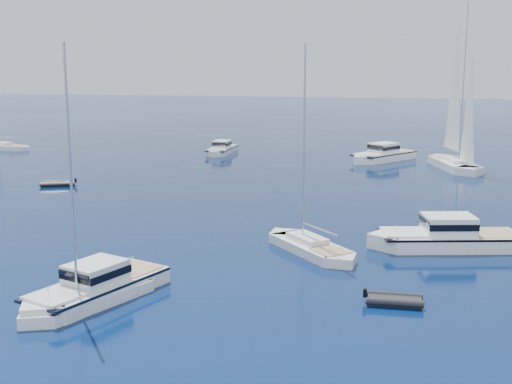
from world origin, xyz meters
TOP-DOWN VIEW (x-y plane):
  - ground at (0.00, 0.00)m, footprint 400.00×400.00m
  - motor_cruiser_left at (-7.30, 1.60)m, footprint 6.46×10.47m
  - motor_cruiser_centre at (11.85, 16.09)m, footprint 11.71×5.91m
  - motor_cruiser_distant at (6.50, 56.22)m, footprint 9.42×10.98m
  - motor_cruiser_horizon at (-15.37, 58.30)m, footprint 2.88×8.89m
  - sailboat_fore at (-7.15, 1.07)m, footprint 6.16×9.81m
  - sailboat_mid_r at (2.94, 13.19)m, footprint 8.33×9.04m
  - sailboat_sails_r at (15.12, 51.89)m, footprint 7.05×13.92m
  - sailboat_far_l at (-47.32, 55.94)m, footprint 9.95×4.07m
  - tender_grey_near at (8.61, 4.36)m, footprint 3.16×1.82m
  - tender_grey_far at (-25.67, 31.62)m, footprint 4.13×3.31m

SIDE VIEW (x-z plane):
  - ground at x=0.00m, z-range 0.00..0.00m
  - motor_cruiser_left at x=-7.30m, z-range -1.32..1.32m
  - motor_cruiser_centre at x=11.85m, z-range -1.47..1.47m
  - motor_cruiser_distant at x=6.50m, z-range -1.46..1.46m
  - motor_cruiser_horizon at x=-15.37m, z-range -1.16..1.16m
  - sailboat_fore at x=-7.15m, z-range -7.07..7.07m
  - sailboat_mid_r at x=2.94m, z-range -7.18..7.18m
  - sailboat_sails_r at x=15.12m, z-range -9.91..9.91m
  - sailboat_far_l at x=-47.32m, z-range -7.10..7.10m
  - tender_grey_near at x=8.61m, z-range -0.47..0.47m
  - tender_grey_far at x=-25.67m, z-range -0.47..0.47m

